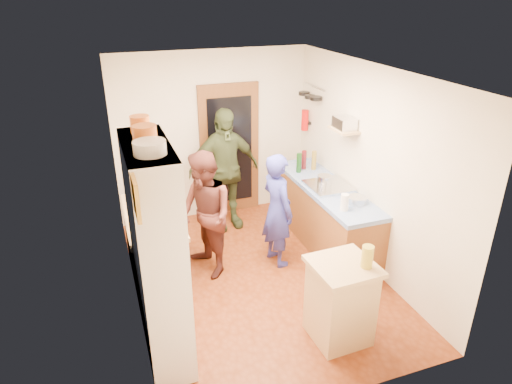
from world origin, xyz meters
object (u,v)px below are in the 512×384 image
island_base (340,303)px  person_back (225,170)px  person_left (206,214)px  person_hob (280,210)px  hutch_body (157,254)px  right_counter_base (324,217)px

island_base → person_back: (-0.41, 2.78, 0.50)m
person_left → island_base: bearing=16.3°
island_base → person_hob: person_hob is taller
hutch_body → person_back: bearing=59.7°
right_counter_base → person_left: 1.79m
right_counter_base → person_back: person_back is taller
right_counter_base → island_base: island_base is taller
hutch_body → person_left: hutch_body is taller
island_base → person_left: (-0.98, 1.70, 0.39)m
hutch_body → person_back: 2.64m
hutch_body → island_base: (1.74, -0.50, -0.67)m
right_counter_base → person_back: bearing=140.1°
right_counter_base → person_hob: person_hob is taller
person_left → right_counter_base: bearing=79.4°
island_base → person_back: bearing=98.4°
person_hob → person_left: 0.97m
hutch_body → person_left: bearing=57.9°
hutch_body → island_base: bearing=-16.0°
hutch_body → right_counter_base: size_ratio=1.00×
right_counter_base → person_back: (-1.17, 0.98, 0.51)m
person_left → person_back: size_ratio=0.88×
hutch_body → right_counter_base: (2.50, 1.30, -0.68)m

